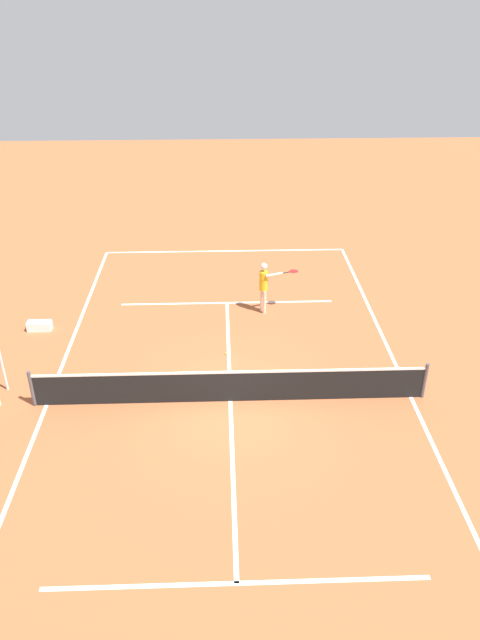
{
  "coord_description": "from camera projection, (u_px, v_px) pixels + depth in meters",
  "views": [
    {
      "loc": [
        0.2,
        12.93,
        9.87
      ],
      "look_at": [
        -0.36,
        -2.97,
        0.8
      ],
      "focal_mm": 33.8,
      "sensor_mm": 36.0,
      "label": 1
    }
  ],
  "objects": [
    {
      "name": "equipment_bag",
      "position": [
        40.0,
        326.0,
        19.3
      ],
      "size": [
        0.76,
        0.32,
        0.3
      ],
      "primitive_type": "cube",
      "color": "white",
      "rests_on": "ground"
    },
    {
      "name": "tennis_ball",
      "position": [
        226.0,
        353.0,
        18.1
      ],
      "size": [
        0.07,
        0.07,
        0.07
      ],
      "primitive_type": "sphere",
      "color": "#CCE033",
      "rests_on": "ground"
    },
    {
      "name": "court_lines",
      "position": [
        230.0,
        401.0,
        16.12
      ],
      "size": [
        9.87,
        20.43,
        0.01
      ],
      "color": "white",
      "rests_on": "ground"
    },
    {
      "name": "player_serving",
      "position": [
        265.0,
        283.0,
        19.9
      ],
      "size": [
        1.34,
        0.56,
        1.8
      ],
      "rotation": [
        0.0,
        0.0,
        1.91
      ],
      "color": "beige",
      "rests_on": "ground"
    },
    {
      "name": "tennis_net",
      "position": [
        230.0,
        386.0,
        15.87
      ],
      "size": [
        10.47,
        0.1,
        1.07
      ],
      "color": "#4C4C51",
      "rests_on": "ground"
    },
    {
      "name": "ground_plane",
      "position": [
        230.0,
        401.0,
        16.12
      ],
      "size": [
        60.0,
        60.0,
        0.0
      ],
      "primitive_type": "plane",
      "color": "#AD5933"
    }
  ]
}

